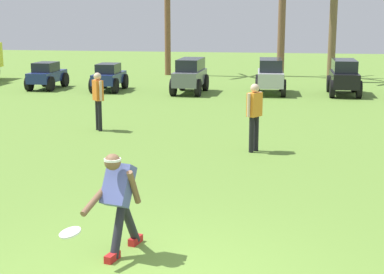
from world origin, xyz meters
name	(u,v)px	position (x,y,z in m)	size (l,w,h in m)	color
frisbee_thrower	(119,197)	(-0.59, 0.74, 0.79)	(0.63, 1.06, 1.40)	#23232D
frisbee_in_flight	(70,233)	(-0.98, 0.00, 0.57)	(0.37, 0.37, 0.09)	white
teammate_near_sideline	(254,111)	(0.81, 6.87, 0.94)	(0.36, 0.45, 1.56)	black
teammate_midfield	(98,96)	(-3.45, 8.66, 0.94)	(0.37, 0.43, 1.56)	black
parked_car_slot_a	(47,75)	(-8.30, 16.74, 0.56)	(1.10, 2.21, 1.10)	navy
parked_car_slot_b	(109,77)	(-5.58, 16.56, 0.56)	(1.13, 2.22, 1.10)	navy
parked_car_slot_c	(190,75)	(-2.24, 16.40, 0.72)	(1.21, 2.43, 1.34)	slate
parked_car_slot_d	(270,75)	(0.87, 16.73, 0.72)	(1.25, 2.44, 1.34)	#B7BABF
parked_car_slot_e	(344,76)	(3.66, 16.83, 0.72)	(1.14, 2.40, 1.34)	black
palm_tree_right_of_centre	(334,13)	(3.48, 21.29, 3.05)	(3.20, 3.28, 5.08)	brown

